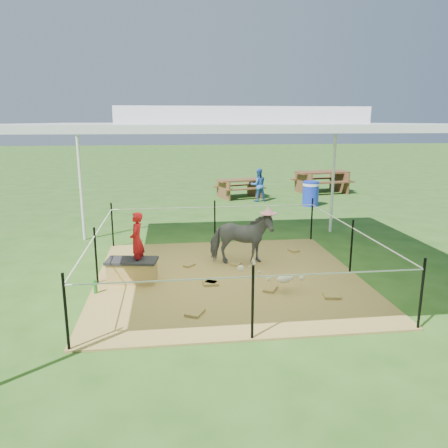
{
  "coord_description": "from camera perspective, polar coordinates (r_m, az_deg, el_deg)",
  "views": [
    {
      "loc": [
        -0.99,
        -7.23,
        2.71
      ],
      "look_at": [
        0.0,
        0.6,
        0.85
      ],
      "focal_mm": 35.0,
      "sensor_mm": 36.0,
      "label": 1
    }
  ],
  "objects": [
    {
      "name": "rope_fence",
      "position": [
        7.59,
        0.57,
        -2.55
      ],
      "size": [
        4.54,
        4.54,
        1.0
      ],
      "color": "black",
      "rests_on": "ground"
    },
    {
      "name": "straw_bale",
      "position": [
        7.66,
        -11.88,
        -6.12
      ],
      "size": [
        0.85,
        0.52,
        0.35
      ],
      "primitive_type": "cube",
      "rotation": [
        0.0,
        0.0,
        -0.16
      ],
      "color": "olive",
      "rests_on": "hay_patch"
    },
    {
      "name": "green_bottle",
      "position": [
        7.33,
        -16.45,
        -7.84
      ],
      "size": [
        0.07,
        0.07,
        0.22
      ],
      "primitive_type": "cylinder",
      "rotation": [
        0.0,
        0.0,
        -0.16
      ],
      "color": "#1B791F",
      "rests_on": "hay_patch"
    },
    {
      "name": "hay_patch",
      "position": [
        7.78,
        0.56,
        -7.01
      ],
      "size": [
        4.6,
        4.6,
        0.03
      ],
      "primitive_type": "cube",
      "color": "brown",
      "rests_on": "ground"
    },
    {
      "name": "canopy_tent",
      "position": [
        7.3,
        0.61,
        13.11
      ],
      "size": [
        6.3,
        6.3,
        2.9
      ],
      "color": "silver",
      "rests_on": "ground"
    },
    {
      "name": "woman",
      "position": [
        7.46,
        -11.35,
        -1.35
      ],
      "size": [
        0.28,
        0.38,
        0.96
      ],
      "primitive_type": "imported",
      "rotation": [
        0.0,
        0.0,
        -1.73
      ],
      "color": "#B31116",
      "rests_on": "straw_bale"
    },
    {
      "name": "pink_hat",
      "position": [
        8.18,
        2.28,
        1.96
      ],
      "size": [
        0.31,
        0.31,
        0.15
      ],
      "primitive_type": "cylinder",
      "color": "pink",
      "rests_on": "pony"
    },
    {
      "name": "ground",
      "position": [
        7.79,
        0.56,
        -7.11
      ],
      "size": [
        90.0,
        90.0,
        0.0
      ],
      "primitive_type": "plane",
      "color": "#2D5919",
      "rests_on": "ground"
    },
    {
      "name": "dark_cloth",
      "position": [
        7.59,
        -11.95,
        -4.7
      ],
      "size": [
        0.91,
        0.57,
        0.04
      ],
      "primitive_type": "cube",
      "rotation": [
        0.0,
        0.0,
        -0.16
      ],
      "color": "black",
      "rests_on": "straw_bale"
    },
    {
      "name": "foal",
      "position": [
        7.12,
        8.01,
        -6.88
      ],
      "size": [
        1.0,
        0.78,
        0.49
      ],
      "primitive_type": null,
      "rotation": [
        0.0,
        0.0,
        0.37
      ],
      "color": "beige",
      "rests_on": "hay_patch"
    },
    {
      "name": "distant_person",
      "position": [
        15.14,
        4.5,
        5.1
      ],
      "size": [
        0.59,
        0.48,
        1.14
      ],
      "primitive_type": "imported",
      "rotation": [
        0.0,
        0.0,
        3.24
      ],
      "color": "#3061B5",
      "rests_on": "ground"
    },
    {
      "name": "trash_barrel",
      "position": [
        14.58,
        11.25,
        3.91
      ],
      "size": [
        0.59,
        0.59,
        0.81
      ],
      "primitive_type": "cylinder",
      "rotation": [
        0.0,
        0.0,
        -0.14
      ],
      "color": "#1932BF",
      "rests_on": "ground"
    },
    {
      "name": "picnic_table_far",
      "position": [
        17.41,
        12.61,
        5.38
      ],
      "size": [
        2.19,
        1.73,
        0.83
      ],
      "primitive_type": "cube",
      "rotation": [
        0.0,
        0.0,
        0.15
      ],
      "color": "brown",
      "rests_on": "ground"
    },
    {
      "name": "pony",
      "position": [
        8.31,
        2.25,
        -1.93
      ],
      "size": [
        1.25,
        0.69,
        1.01
      ],
      "primitive_type": "imported",
      "rotation": [
        0.0,
        0.0,
        1.44
      ],
      "color": "#4D4D52",
      "rests_on": "hay_patch"
    },
    {
      "name": "picnic_table_near",
      "position": [
        15.89,
        1.99,
        4.66
      ],
      "size": [
        1.86,
        1.56,
        0.67
      ],
      "primitive_type": "cube",
      "rotation": [
        0.0,
        0.0,
        0.28
      ],
      "color": "brown",
      "rests_on": "ground"
    }
  ]
}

